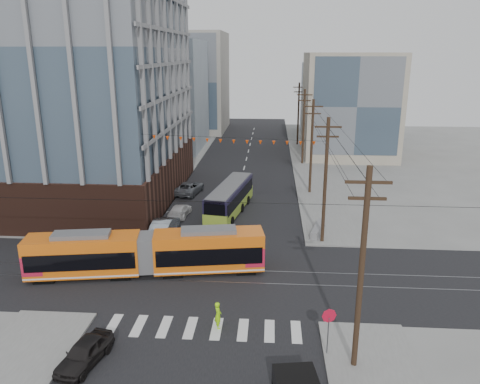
% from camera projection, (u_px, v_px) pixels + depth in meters
% --- Properties ---
extents(ground, '(160.00, 160.00, 0.00)m').
position_uv_depth(ground, '(210.00, 303.00, 31.21)').
color(ground, slate).
extents(office_building, '(30.00, 25.00, 28.60)m').
position_uv_depth(office_building, '(33.00, 69.00, 50.52)').
color(office_building, '#381E16').
rests_on(office_building, ground).
extents(bg_bldg_nw_near, '(18.00, 16.00, 18.00)m').
position_uv_depth(bg_bldg_nw_near, '(150.00, 95.00, 79.42)').
color(bg_bldg_nw_near, '#8C99A5').
rests_on(bg_bldg_nw_near, ground).
extents(bg_bldg_ne_near, '(14.00, 14.00, 16.00)m').
position_uv_depth(bg_bldg_ne_near, '(349.00, 105.00, 73.72)').
color(bg_bldg_ne_near, gray).
rests_on(bg_bldg_ne_near, ground).
extents(bg_bldg_nw_far, '(16.00, 18.00, 20.00)m').
position_uv_depth(bg_bldg_nw_far, '(188.00, 82.00, 98.05)').
color(bg_bldg_nw_far, gray).
rests_on(bg_bldg_nw_far, ground).
extents(bg_bldg_ne_far, '(16.00, 16.00, 14.00)m').
position_uv_depth(bg_bldg_ne_far, '(343.00, 100.00, 92.98)').
color(bg_bldg_ne_far, '#8C99A5').
rests_on(bg_bldg_ne_far, ground).
extents(utility_pole_near, '(0.30, 0.30, 11.00)m').
position_uv_depth(utility_pole_near, '(361.00, 273.00, 23.33)').
color(utility_pole_near, black).
rests_on(utility_pole_near, ground).
extents(utility_pole_far, '(0.30, 0.30, 11.00)m').
position_uv_depth(utility_pole_far, '(298.00, 114.00, 82.57)').
color(utility_pole_far, black).
rests_on(utility_pole_far, ground).
extents(streetcar, '(17.61, 5.26, 3.36)m').
position_uv_depth(streetcar, '(147.00, 253.00, 34.86)').
color(streetcar, orange).
rests_on(streetcar, ground).
extents(city_bus, '(4.25, 11.21, 3.11)m').
position_uv_depth(city_bus, '(230.00, 198.00, 48.36)').
color(city_bus, black).
rests_on(city_bus, ground).
extents(black_sedan, '(2.41, 4.21, 1.35)m').
position_uv_depth(black_sedan, '(85.00, 353.00, 24.96)').
color(black_sedan, black).
rests_on(black_sedan, ground).
extents(parked_car_silver, '(2.01, 4.98, 1.61)m').
position_uv_depth(parked_car_silver, '(164.00, 227.00, 42.61)').
color(parked_car_silver, '#8C97A2').
rests_on(parked_car_silver, ground).
extents(parked_car_white, '(2.07, 4.37, 1.23)m').
position_uv_depth(parked_car_white, '(180.00, 211.00, 47.47)').
color(parked_car_white, silver).
rests_on(parked_car_white, ground).
extents(parked_car_grey, '(3.31, 5.61, 1.46)m').
position_uv_depth(parked_car_grey, '(189.00, 188.00, 55.07)').
color(parked_car_grey, '#575B61').
rests_on(parked_car_grey, ground).
extents(pedestrian, '(0.60, 0.73, 1.72)m').
position_uv_depth(pedestrian, '(218.00, 315.00, 28.18)').
color(pedestrian, '#A2FF0C').
rests_on(pedestrian, ground).
extents(stop_sign, '(1.01, 1.01, 2.70)m').
position_uv_depth(stop_sign, '(328.00, 334.00, 25.43)').
color(stop_sign, red).
rests_on(stop_sign, ground).
extents(jersey_barrier, '(1.98, 4.22, 0.82)m').
position_uv_depth(jersey_barrier, '(318.00, 229.00, 42.99)').
color(jersey_barrier, gray).
rests_on(jersey_barrier, ground).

